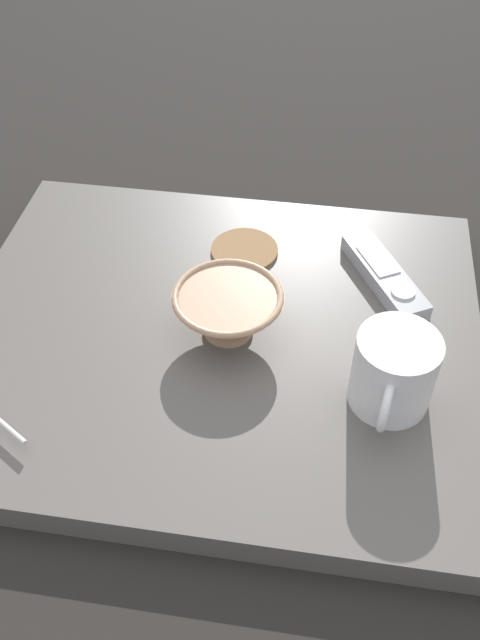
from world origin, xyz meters
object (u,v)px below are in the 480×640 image
(tv_remote_near, at_px, (384,276))
(cereal_bowl, at_px, (227,312))
(coffee_mug, at_px, (393,372))
(drink_coaster, at_px, (245,250))

(tv_remote_near, bearing_deg, cereal_bowl, 32.81)
(cereal_bowl, relative_size, coffee_mug, 1.08)
(tv_remote_near, xyz_separation_m, drink_coaster, (0.19, -0.03, -0.01))
(drink_coaster, bearing_deg, coffee_mug, 130.46)
(tv_remote_near, bearing_deg, coffee_mug, 91.57)
(cereal_bowl, height_order, drink_coaster, cereal_bowl)
(coffee_mug, height_order, drink_coaster, coffee_mug)
(coffee_mug, height_order, tv_remote_near, coffee_mug)
(cereal_bowl, xyz_separation_m, drink_coaster, (0.00, -0.15, -0.03))
(tv_remote_near, bearing_deg, drink_coaster, -10.17)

